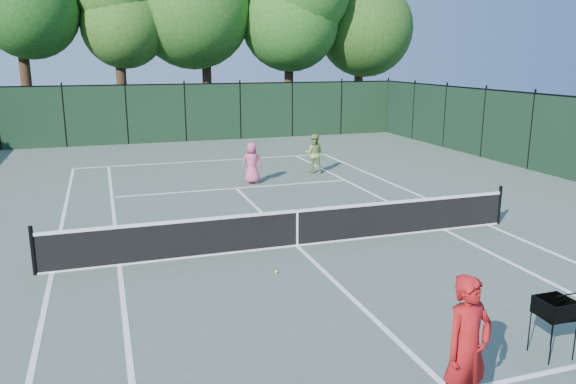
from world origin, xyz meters
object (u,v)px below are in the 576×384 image
object	(u,v)px
player_pink	(252,163)
player_green	(314,153)
ball_hopper	(555,308)
coach	(467,349)
loose_ball_midcourt	(276,272)

from	to	relation	value
player_pink	player_green	bearing A→B (deg)	-144.66
player_pink	player_green	world-z (taller)	player_green
player_green	ball_hopper	size ratio (longest dim) A/B	1.64
coach	loose_ball_midcourt	xyz separation A→B (m)	(-0.80, 5.36, -0.92)
player_pink	coach	bearing A→B (deg)	100.53
player_green	loose_ball_midcourt	xyz separation A→B (m)	(-4.52, -9.59, -0.73)
ball_hopper	loose_ball_midcourt	xyz separation A→B (m)	(-2.99, 4.49, -0.74)
loose_ball_midcourt	player_pink	bearing A→B (deg)	78.47
coach	loose_ball_midcourt	world-z (taller)	coach
loose_ball_midcourt	ball_hopper	bearing A→B (deg)	-56.34
player_pink	ball_hopper	distance (m)	13.08
ball_hopper	coach	bearing A→B (deg)	-153.39
coach	loose_ball_midcourt	size ratio (longest dim) A/B	28.01
ball_hopper	loose_ball_midcourt	distance (m)	5.44
coach	ball_hopper	world-z (taller)	coach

